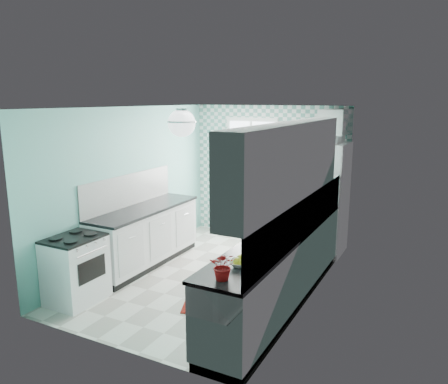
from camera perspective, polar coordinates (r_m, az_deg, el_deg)
The scene contains 26 objects.
floor at distance 6.72m, azimuth -1.38°, elevation -10.93°, with size 3.00×4.40×0.02m, color silver.
ceiling at distance 6.18m, azimuth -1.50°, elevation 11.09°, with size 3.00×4.40×0.02m, color white.
wall_back at distance 8.30m, azimuth 5.91°, elevation 2.56°, with size 3.00×0.02×2.50m, color #73C1B5.
wall_front at distance 4.59m, azimuth -14.88°, elevation -5.68°, with size 3.00×0.02×2.50m, color #73C1B5.
wall_left at distance 7.17m, azimuth -12.09°, elevation 0.83°, with size 0.02×4.40×2.50m, color #73C1B5.
wall_right at distance 5.78m, azimuth 11.82°, elevation -1.85°, with size 0.02×4.40×2.50m, color #73C1B5.
accent_wall at distance 8.28m, azimuth 5.85°, elevation 2.53°, with size 3.00×0.01×2.50m, color #61A396.
window at distance 8.35m, azimuth 3.58°, elevation 4.73°, with size 1.04×0.05×1.44m.
backsplash_right at distance 5.43m, azimuth 10.42°, elevation -3.31°, with size 0.02×3.60×0.51m, color white.
backsplash_left at distance 7.11m, azimuth -12.31°, elevation 0.27°, with size 0.02×2.15×0.51m, color white.
upper_cabinets_right at distance 5.14m, azimuth 8.43°, elevation 3.94°, with size 0.33×3.20×0.90m, color silver.
upper_cabinet_fridge at distance 7.45m, azimuth 14.44°, elevation 8.90°, with size 0.40×0.74×0.40m, color silver.
ceiling_light at distance 5.50m, azimuth -5.55°, elevation 8.97°, with size 0.34×0.34×0.35m.
base_cabinets_right at distance 5.75m, azimuth 7.35°, elevation -10.16°, with size 0.60×3.60×0.90m, color white.
countertop_right at distance 5.60m, azimuth 7.33°, elevation -5.67°, with size 0.63×3.60×0.04m, color black.
base_cabinets_left at distance 7.12m, azimuth -10.24°, elevation -5.82°, with size 0.60×2.15×0.90m, color white.
countertop_left at distance 6.98m, azimuth -10.29°, elevation -2.17°, with size 0.63×2.15×0.04m, color black.
fridge at distance 7.65m, azimuth 12.50°, elevation -0.78°, with size 0.83×0.82×1.90m.
stove at distance 6.09m, azimuth -18.80°, elevation -9.41°, with size 0.57×0.72×0.86m.
sink at distance 6.41m, azimuth 10.27°, elevation -3.38°, with size 0.56×0.47×0.53m.
rug at distance 6.05m, azimuth -1.38°, elevation -13.48°, with size 0.71×1.02×0.02m, color maroon.
dish_towel at distance 6.71m, azimuth 7.76°, elevation -6.59°, with size 0.02×0.27×0.41m, color #61A4A1.
fruit_bowl at distance 4.52m, azimuth 2.19°, elevation -9.32°, with size 0.23×0.23×0.06m, color silver.
potted_plant at distance 4.16m, azimuth -0.08°, elevation -9.61°, with size 0.25×0.22×0.28m, color #AD3523.
soap_bottle at distance 6.86m, azimuth 11.97°, elevation -1.60°, with size 0.08×0.08×0.17m, color #97C4D0.
microwave at distance 7.48m, azimuth 12.90°, elevation 7.63°, with size 0.62×0.42×0.34m, color white.
Camera 1 is at (2.98, -5.42, 2.62)m, focal length 35.00 mm.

